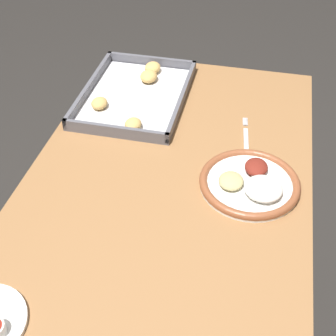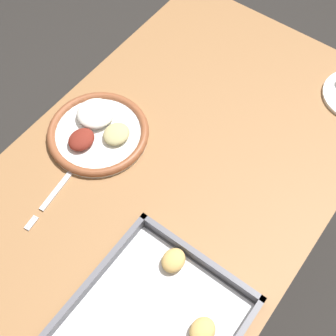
% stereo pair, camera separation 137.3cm
% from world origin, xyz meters
% --- Properties ---
extents(ground_plane, '(8.00, 8.00, 0.00)m').
position_xyz_m(ground_plane, '(0.00, 0.00, 0.00)').
color(ground_plane, '#282623').
extents(dining_table, '(1.17, 0.70, 0.77)m').
position_xyz_m(dining_table, '(0.00, 0.00, 0.64)').
color(dining_table, olive).
rests_on(dining_table, ground_plane).
extents(dinner_plate, '(0.25, 0.25, 0.04)m').
position_xyz_m(dinner_plate, '(0.02, -0.20, 0.78)').
color(dinner_plate, white).
rests_on(dinner_plate, dining_table).
extents(fork, '(0.21, 0.04, 0.00)m').
position_xyz_m(fork, '(0.18, -0.18, 0.77)').
color(fork, silver).
rests_on(fork, dining_table).
extents(baking_tray, '(0.41, 0.30, 0.04)m').
position_xyz_m(baking_tray, '(0.34, 0.18, 0.78)').
color(baking_tray, '#595960').
rests_on(baking_tray, dining_table).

